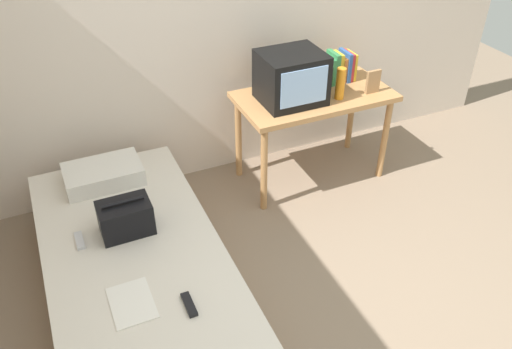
# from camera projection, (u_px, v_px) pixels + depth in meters

# --- Properties ---
(ground_plane) EXTENTS (8.00, 8.00, 0.00)m
(ground_plane) POSITION_uv_depth(u_px,v_px,m) (347.00, 342.00, 2.97)
(ground_plane) COLOR #84705B
(wall_back) EXTENTS (5.20, 0.10, 2.60)m
(wall_back) POSITION_uv_depth(u_px,v_px,m) (214.00, 10.00, 3.71)
(wall_back) COLOR beige
(wall_back) RESTS_ON ground
(bed) EXTENTS (1.00, 2.00, 0.44)m
(bed) POSITION_uv_depth(u_px,v_px,m) (137.00, 276.00, 3.10)
(bed) COLOR #B27F4C
(bed) RESTS_ON ground
(desk) EXTENTS (1.16, 0.60, 0.73)m
(desk) POSITION_uv_depth(u_px,v_px,m) (314.00, 105.00, 3.94)
(desk) COLOR #B27F4C
(desk) RESTS_ON ground
(tv) EXTENTS (0.44, 0.39, 0.36)m
(tv) POSITION_uv_depth(u_px,v_px,m) (291.00, 78.00, 3.70)
(tv) COLOR black
(tv) RESTS_ON desk
(water_bottle) EXTENTS (0.07, 0.07, 0.23)m
(water_bottle) POSITION_uv_depth(u_px,v_px,m) (340.00, 84.00, 3.76)
(water_bottle) COLOR orange
(water_bottle) RESTS_ON desk
(book_row) EXTENTS (0.22, 0.17, 0.24)m
(book_row) POSITION_uv_depth(u_px,v_px,m) (339.00, 67.00, 4.02)
(book_row) COLOR #337F47
(book_row) RESTS_ON desk
(picture_frame) EXTENTS (0.11, 0.02, 0.18)m
(picture_frame) POSITION_uv_depth(u_px,v_px,m) (373.00, 82.00, 3.85)
(picture_frame) COLOR #9E754C
(picture_frame) RESTS_ON desk
(pillow) EXTENTS (0.50, 0.32, 0.12)m
(pillow) POSITION_uv_depth(u_px,v_px,m) (103.00, 174.00, 3.46)
(pillow) COLOR silver
(pillow) RESTS_ON bed
(handbag) EXTENTS (0.30, 0.20, 0.22)m
(handbag) POSITION_uv_depth(u_px,v_px,m) (126.00, 218.00, 3.03)
(handbag) COLOR black
(handbag) RESTS_ON bed
(magazine) EXTENTS (0.21, 0.29, 0.01)m
(magazine) POSITION_uv_depth(u_px,v_px,m) (132.00, 303.00, 2.64)
(magazine) COLOR white
(magazine) RESTS_ON bed
(remote_dark) EXTENTS (0.04, 0.16, 0.02)m
(remote_dark) POSITION_uv_depth(u_px,v_px,m) (189.00, 305.00, 2.63)
(remote_dark) COLOR black
(remote_dark) RESTS_ON bed
(remote_silver) EXTENTS (0.04, 0.14, 0.02)m
(remote_silver) POSITION_uv_depth(u_px,v_px,m) (80.00, 241.00, 3.01)
(remote_silver) COLOR #B7B7BC
(remote_silver) RESTS_ON bed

